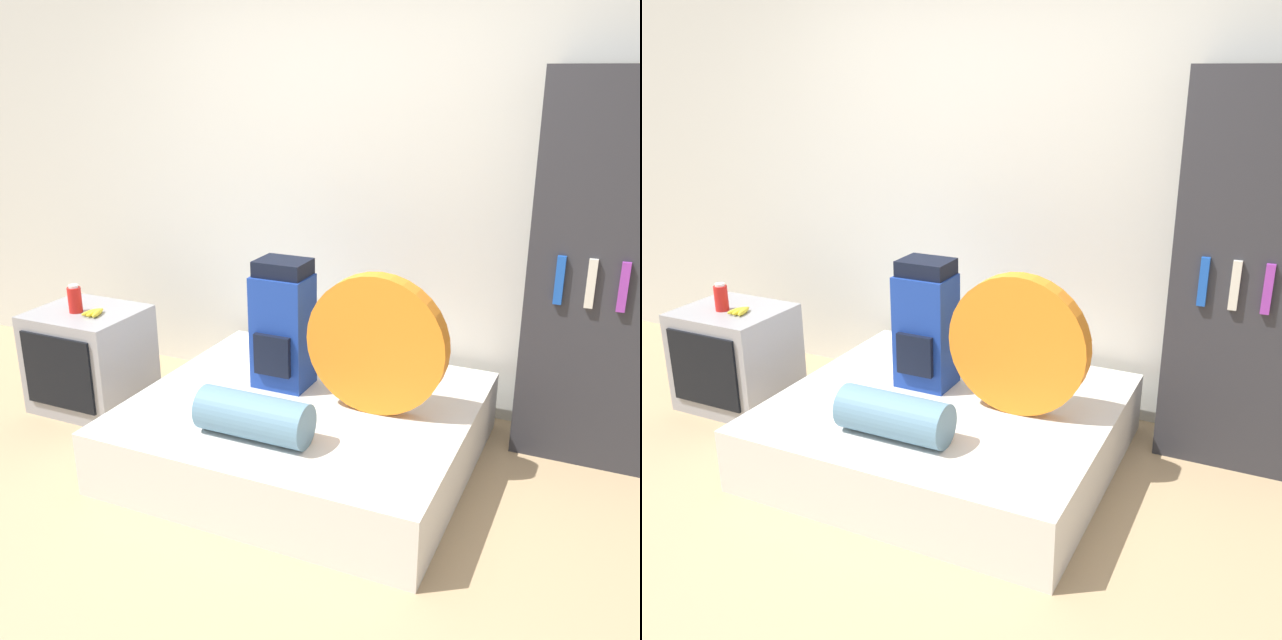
{
  "view_description": "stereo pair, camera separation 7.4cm",
  "coord_description": "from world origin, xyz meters",
  "views": [
    {
      "loc": [
        1.47,
        -2.14,
        1.92
      ],
      "look_at": [
        0.13,
        0.83,
        0.78
      ],
      "focal_mm": 40.0,
      "sensor_mm": 36.0,
      "label": 1
    },
    {
      "loc": [
        1.54,
        -2.1,
        1.92
      ],
      "look_at": [
        0.13,
        0.83,
        0.78
      ],
      "focal_mm": 40.0,
      "sensor_mm": 36.0,
      "label": 2
    }
  ],
  "objects": [
    {
      "name": "tent_bag",
      "position": [
        0.41,
        0.88,
        0.68
      ],
      "size": [
        0.7,
        0.1,
        0.7
      ],
      "color": "orange",
      "rests_on": "bed"
    },
    {
      "name": "bed",
      "position": [
        0.05,
        0.83,
        0.16
      ],
      "size": [
        1.67,
        1.52,
        0.33
      ],
      "color": "silver",
      "rests_on": "ground_plane"
    },
    {
      "name": "bookshelf",
      "position": [
        1.45,
        1.49,
        0.97
      ],
      "size": [
        0.89,
        0.35,
        1.95
      ],
      "color": "#2D2D33",
      "rests_on": "ground_plane"
    },
    {
      "name": "sleeping_roll",
      "position": [
        0.0,
        0.39,
        0.43
      ],
      "size": [
        0.53,
        0.21,
        0.21
      ],
      "color": "#5B849E",
      "rests_on": "bed"
    },
    {
      "name": "television",
      "position": [
        -1.38,
        0.87,
        0.3
      ],
      "size": [
        0.6,
        0.54,
        0.6
      ],
      "color": "#939399",
      "rests_on": "ground_plane"
    },
    {
      "name": "backpack",
      "position": [
        -0.14,
        0.97,
        0.66
      ],
      "size": [
        0.29,
        0.26,
        0.68
      ],
      "color": "navy",
      "rests_on": "bed"
    },
    {
      "name": "banana_bunch",
      "position": [
        -1.28,
        0.84,
        0.61
      ],
      "size": [
        0.11,
        0.14,
        0.03
      ],
      "color": "yellow",
      "rests_on": "television"
    },
    {
      "name": "wall_back",
      "position": [
        0.0,
        1.71,
        1.3
      ],
      "size": [
        8.0,
        0.05,
        2.6
      ],
      "color": "silver",
      "rests_on": "ground_plane"
    },
    {
      "name": "ground_plane",
      "position": [
        0.0,
        0.0,
        0.0
      ],
      "size": [
        16.0,
        16.0,
        0.0
      ],
      "primitive_type": "plane",
      "color": "tan"
    },
    {
      "name": "canister",
      "position": [
        -1.42,
        0.84,
        0.68
      ],
      "size": [
        0.08,
        0.08,
        0.16
      ],
      "color": "red",
      "rests_on": "television"
    }
  ]
}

